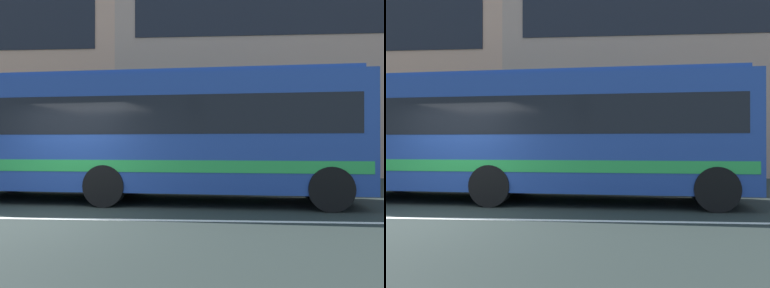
{
  "view_description": "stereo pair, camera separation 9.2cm",
  "coord_description": "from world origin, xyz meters",
  "views": [
    {
      "loc": [
        3.51,
        -7.5,
        1.46
      ],
      "look_at": [
        2.82,
        2.67,
        1.5
      ],
      "focal_mm": 36.28,
      "sensor_mm": 36.0,
      "label": 1
    },
    {
      "loc": [
        3.6,
        -7.5,
        1.46
      ],
      "look_at": [
        2.82,
        2.67,
        1.5
      ],
      "focal_mm": 36.28,
      "sensor_mm": 36.0,
      "label": 2
    }
  ],
  "objects": [
    {
      "name": "hedge_row_far",
      "position": [
        -3.2,
        6.76,
        0.56
      ],
      "size": [
        17.6,
        1.1,
        1.13
      ],
      "primitive_type": "cube",
      "color": "#3A7330",
      "rests_on": "ground_plane"
    },
    {
      "name": "transit_bus",
      "position": [
        1.56,
        2.68,
        1.81
      ],
      "size": [
        11.17,
        3.29,
        3.28
      ],
      "color": "navy",
      "rests_on": "ground_plane"
    },
    {
      "name": "lane_centre_line",
      "position": [
        0.0,
        0.0,
        0.0
      ],
      "size": [
        60.0,
        0.16,
        0.01
      ],
      "primitive_type": "cube",
      "color": "silver",
      "rests_on": "ground_plane"
    },
    {
      "name": "ground_plane",
      "position": [
        0.0,
        0.0,
        0.0
      ],
      "size": [
        160.0,
        160.0,
        0.0
      ],
      "primitive_type": "plane",
      "color": "#222A27"
    },
    {
      "name": "apartment_block_right",
      "position": [
        10.81,
        16.08,
        6.76
      ],
      "size": [
        24.29,
        11.59,
        13.52
      ],
      "color": "tan",
      "rests_on": "ground_plane"
    }
  ]
}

